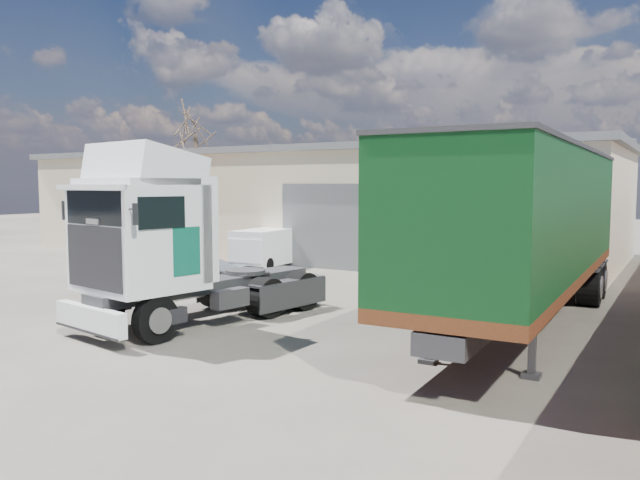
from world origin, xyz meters
The scene contains 8 objects.
ground centered at (0.00, 0.00, 0.00)m, with size 120.00×120.00×0.00m, color #282721.
warehouse centered at (-6.00, 16.00, 2.66)m, with size 30.60×12.60×5.42m.
bare_tree centered at (-18.00, 20.00, 7.92)m, with size 4.00×4.00×9.60m.
tractor_unit centered at (0.27, -1.36, 1.90)m, with size 3.63×7.05×4.51m.
box_trailer centered at (7.85, 3.24, 2.69)m, with size 3.12×13.35×4.42m.
panel_van centered at (-4.30, 9.23, 0.86)m, with size 1.96×4.17×1.66m.
orange_skip centered at (-9.89, 7.62, 0.90)m, with size 3.34×2.11×2.08m.
gravel_heap centered at (-6.46, 6.40, 0.51)m, with size 6.87×6.23×1.10m.
Camera 1 is at (11.31, -12.65, 3.52)m, focal length 35.00 mm.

